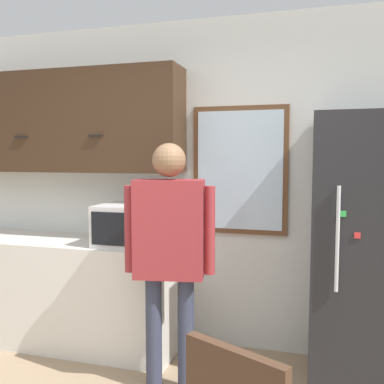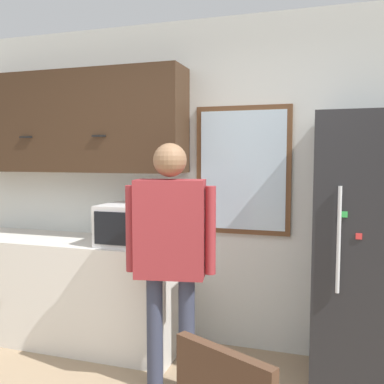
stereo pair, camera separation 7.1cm
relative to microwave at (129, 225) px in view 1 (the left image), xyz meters
The scene contains 7 objects.
back_wall 0.76m from the microwave, 34.37° to the left, with size 6.00×0.06×2.70m.
counter 0.87m from the microwave, behind, with size 2.00×0.62×0.89m.
upper_cabinets 1.06m from the microwave, 163.47° to the left, with size 2.00×0.37×0.85m.
microwave is the anchor object (origin of this frame).
person 0.65m from the microwave, 41.05° to the right, with size 0.60×0.30×1.68m.
refrigerator 1.74m from the microwave, ahead, with size 0.70×0.71×1.87m.
window 0.99m from the microwave, 22.95° to the left, with size 0.77×0.05×1.03m.
Camera 1 is at (0.84, -1.35, 1.59)m, focal length 40.00 mm.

